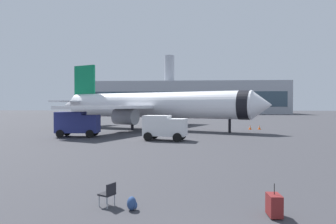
# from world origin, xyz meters

# --- Properties ---
(airplane_at_gate) EXTENTS (34.04, 31.25, 10.50)m
(airplane_at_gate) POSITION_xyz_m (-6.07, 39.43, 3.66)
(airplane_at_gate) COLOR white
(airplane_at_gate) RESTS_ON ground
(service_truck) EXTENTS (4.92, 2.77, 2.90)m
(service_truck) POSITION_xyz_m (-13.23, 28.13, 1.61)
(service_truck) COLOR navy
(service_truck) RESTS_ON ground
(cargo_van) EXTENTS (4.70, 3.04, 2.60)m
(cargo_van) POSITION_xyz_m (-2.83, 25.28, 1.45)
(cargo_van) COLOR white
(cargo_van) RESTS_ON ground
(safety_cone_near) EXTENTS (0.44, 0.44, 0.65)m
(safety_cone_near) POSITION_xyz_m (10.38, 40.28, 0.32)
(safety_cone_near) COLOR #F2590C
(safety_cone_near) RESTS_ON ground
(safety_cone_mid) EXTENTS (0.44, 0.44, 0.64)m
(safety_cone_mid) POSITION_xyz_m (8.97, 40.11, 0.31)
(safety_cone_mid) COLOR #F2590C
(safety_cone_mid) RESTS_ON ground
(rolling_suitcase) EXTENTS (0.42, 0.65, 1.10)m
(rolling_suitcase) POSITION_xyz_m (2.50, 4.22, 0.39)
(rolling_suitcase) COLOR maroon
(rolling_suitcase) RESTS_ON ground
(traveller_backpack) EXTENTS (0.36, 0.40, 0.48)m
(traveller_backpack) POSITION_xyz_m (-2.27, 4.51, 0.23)
(traveller_backpack) COLOR navy
(traveller_backpack) RESTS_ON ground
(gate_chair) EXTENTS (0.65, 0.65, 0.86)m
(gate_chair) POSITION_xyz_m (-3.19, 4.82, 0.50)
(gate_chair) COLOR black
(gate_chair) RESTS_ON ground
(terminal_building) EXTENTS (85.06, 22.10, 25.72)m
(terminal_building) POSITION_xyz_m (-1.62, 127.01, 6.98)
(terminal_building) COLOR #9EA3AD
(terminal_building) RESTS_ON ground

